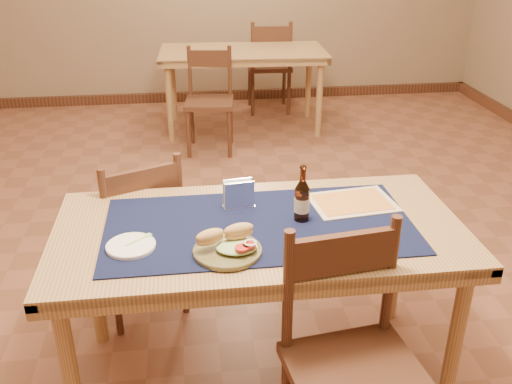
{
  "coord_description": "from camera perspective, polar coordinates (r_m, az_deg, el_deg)",
  "views": [
    {
      "loc": [
        -0.26,
        -2.73,
        1.84
      ],
      "look_at": [
        0.0,
        -0.7,
        0.85
      ],
      "focal_mm": 40.0,
      "sensor_mm": 36.0,
      "label": 1
    }
  ],
  "objects": [
    {
      "name": "beer_bottle",
      "position": [
        2.24,
        4.62,
        -0.83
      ],
      "size": [
        0.06,
        0.06,
        0.23
      ],
      "color": "#421E0B",
      "rests_on": "placemat"
    },
    {
      "name": "back_table",
      "position": [
        5.38,
        -1.33,
        13.15
      ],
      "size": [
        1.54,
        0.82,
        0.75
      ],
      "color": "tan",
      "rests_on": "ground"
    },
    {
      "name": "room",
      "position": [
        2.78,
        -1.94,
        16.65
      ],
      "size": [
        6.04,
        7.04,
        2.84
      ],
      "color": "brown",
      "rests_on": "ground"
    },
    {
      "name": "menu_card",
      "position": [
        2.43,
        9.6,
        -1.01
      ],
      "size": [
        0.37,
        0.29,
        0.01
      ],
      "color": "beige",
      "rests_on": "placemat"
    },
    {
      "name": "fork",
      "position": [
        2.15,
        -11.47,
        -4.6
      ],
      "size": [
        0.1,
        0.09,
        0.0
      ],
      "color": "#A1E57E",
      "rests_on": "side_plate"
    },
    {
      "name": "chair_back_near",
      "position": [
        4.93,
        -4.67,
        9.29
      ],
      "size": [
        0.45,
        0.45,
        0.87
      ],
      "color": "#4F2C1C",
      "rests_on": "ground"
    },
    {
      "name": "placemat",
      "position": [
        2.23,
        0.33,
        -3.35
      ],
      "size": [
        1.2,
        0.6,
        0.01
      ],
      "primitive_type": "cube",
      "color": "#0E1334",
      "rests_on": "main_table"
    },
    {
      "name": "chair_main_far",
      "position": [
        2.84,
        -11.78,
        -3.89
      ],
      "size": [
        0.53,
        0.53,
        0.88
      ],
      "color": "#4F2C1C",
      "rests_on": "ground"
    },
    {
      "name": "baseboard",
      "position": [
        3.28,
        -1.59,
        -7.36
      ],
      "size": [
        6.0,
        7.0,
        0.1
      ],
      "color": "#4F2C1C",
      "rests_on": "ground"
    },
    {
      "name": "napkin_holder",
      "position": [
        2.35,
        -1.75,
        -0.26
      ],
      "size": [
        0.14,
        0.06,
        0.12
      ],
      "color": "silver",
      "rests_on": "placemat"
    },
    {
      "name": "chair_back_far",
      "position": [
        5.96,
        1.36,
        12.6
      ],
      "size": [
        0.45,
        0.45,
        0.94
      ],
      "color": "#4F2C1C",
      "rests_on": "ground"
    },
    {
      "name": "side_plate",
      "position": [
        2.13,
        -12.41,
        -5.25
      ],
      "size": [
        0.18,
        0.18,
        0.02
      ],
      "color": "white",
      "rests_on": "placemat"
    },
    {
      "name": "chair_main_near",
      "position": [
        2.02,
        9.74,
        -16.55
      ],
      "size": [
        0.49,
        0.49,
        0.95
      ],
      "color": "#4F2C1C",
      "rests_on": "ground"
    },
    {
      "name": "main_table",
      "position": [
        2.28,
        0.33,
        -5.23
      ],
      "size": [
        1.6,
        0.8,
        0.75
      ],
      "color": "tan",
      "rests_on": "ground"
    },
    {
      "name": "sandwich_plate",
      "position": [
        2.04,
        -2.72,
        -5.42
      ],
      "size": [
        0.25,
        0.25,
        0.1
      ],
      "color": "brown",
      "rests_on": "placemat"
    }
  ]
}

